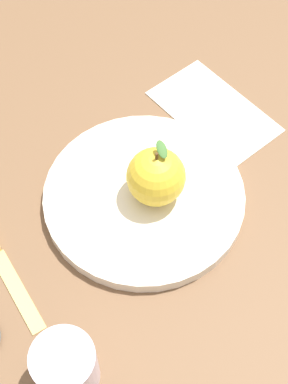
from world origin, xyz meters
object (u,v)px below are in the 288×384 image
(apple, at_px, (156,177))
(linen_napkin, at_px, (214,111))
(dinner_plate, at_px, (144,196))
(cup, at_px, (65,366))

(apple, relative_size, linen_napkin, 0.47)
(dinner_plate, height_order, cup, cup)
(dinner_plate, xyz_separation_m, linen_napkin, (0.18, 0.01, -0.01))
(dinner_plate, bearing_deg, cup, -162.12)
(apple, xyz_separation_m, linen_napkin, (0.17, 0.02, -0.05))
(dinner_plate, xyz_separation_m, apple, (0.01, -0.01, 0.04))
(apple, relative_size, cup, 1.24)
(dinner_plate, height_order, apple, apple)
(dinner_plate, relative_size, cup, 3.74)
(dinner_plate, relative_size, linen_napkin, 1.42)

